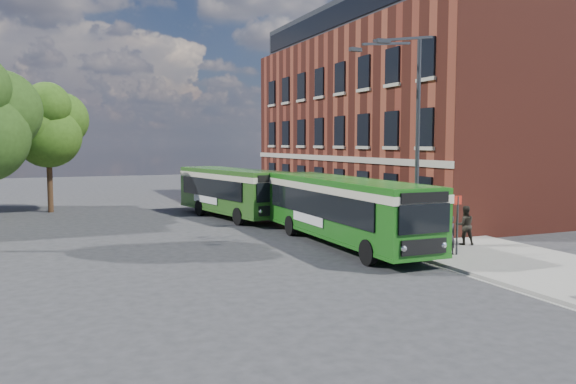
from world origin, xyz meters
name	(u,v)px	position (x,y,z in m)	size (l,w,h in m)	color
ground	(287,250)	(0.00, 0.00, 0.00)	(120.00, 120.00, 0.00)	#29292B
pavement	(342,218)	(7.00, 8.00, 0.07)	(6.00, 48.00, 0.15)	gray
kerb_line	(296,221)	(3.95, 8.00, 0.01)	(0.12, 48.00, 0.01)	beige
brick_office	(403,110)	(14.00, 12.00, 6.97)	(12.10, 26.00, 14.20)	maroon
street_lamp	(410,139)	(4.84, -2.00, 4.79)	(2.96, 2.38, 9.00)	#35373A
bus_stop_sign	(457,221)	(5.60, -4.20, 1.51)	(0.35, 0.08, 2.52)	#35373A
bus_front	(343,205)	(2.83, 0.24, 1.83)	(2.68, 12.32, 3.02)	#1A5E15
bus_rear	(231,188)	(0.91, 11.06, 1.83)	(4.40, 10.04, 3.02)	#2B5C1D
pedestrian_a	(449,235)	(5.31, -4.09, 0.94)	(0.58, 0.38, 1.58)	#241F28
pedestrian_b	(465,225)	(7.40, -2.54, 1.01)	(0.84, 0.65, 1.72)	black
tree_right	(49,125)	(-9.33, 18.45, 5.79)	(5.05, 4.81, 8.53)	#342313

